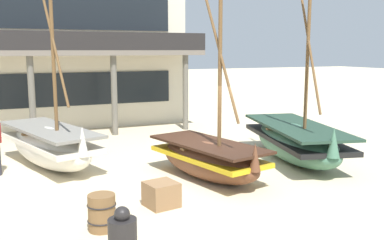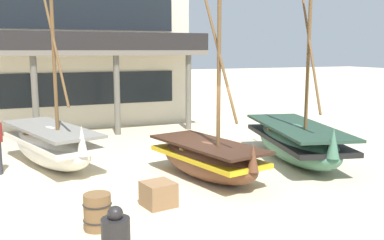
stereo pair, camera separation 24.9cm
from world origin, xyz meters
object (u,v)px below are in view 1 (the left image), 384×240
(fishing_boat_near_left, at_px, (296,141))
(cargo_crate, at_px, (161,194))
(wooden_barrel, at_px, (102,212))
(capstan_winch, at_px, (123,239))
(fishing_boat_centre_large, at_px, (50,145))
(fishing_boat_far_right, at_px, (208,158))
(harbor_building_main, at_px, (57,51))

(fishing_boat_near_left, bearing_deg, cargo_crate, -158.11)
(wooden_barrel, bearing_deg, capstan_winch, -87.89)
(fishing_boat_near_left, distance_m, fishing_boat_centre_large, 7.37)
(wooden_barrel, xyz_separation_m, cargo_crate, (1.47, 0.74, -0.08))
(capstan_winch, bearing_deg, fishing_boat_centre_large, 93.52)
(fishing_boat_centre_large, height_order, fishing_boat_far_right, fishing_boat_centre_large)
(fishing_boat_far_right, relative_size, harbor_building_main, 0.45)
(fishing_boat_near_left, relative_size, wooden_barrel, 8.17)
(capstan_winch, bearing_deg, fishing_boat_far_right, 47.04)
(fishing_boat_centre_large, relative_size, cargo_crate, 8.60)
(fishing_boat_near_left, xyz_separation_m, fishing_boat_centre_large, (-6.98, 2.35, 0.02))
(fishing_boat_centre_large, bearing_deg, wooden_barrel, -86.12)
(fishing_boat_near_left, relative_size, fishing_boat_centre_large, 1.02)
(cargo_crate, bearing_deg, wooden_barrel, -153.13)
(wooden_barrel, distance_m, harbor_building_main, 14.07)
(fishing_boat_near_left, height_order, capstan_winch, fishing_boat_near_left)
(wooden_barrel, bearing_deg, fishing_boat_far_right, 33.67)
(fishing_boat_far_right, xyz_separation_m, wooden_barrel, (-3.35, -2.23, -0.20))
(wooden_barrel, bearing_deg, harbor_building_main, 85.68)
(capstan_winch, height_order, wooden_barrel, capstan_winch)
(cargo_crate, bearing_deg, capstan_winch, -124.65)
(wooden_barrel, bearing_deg, fishing_boat_centre_large, 93.88)
(harbor_building_main, bearing_deg, wooden_barrel, -94.32)
(fishing_boat_far_right, bearing_deg, fishing_boat_centre_large, 141.51)
(fishing_boat_centre_large, xyz_separation_m, capstan_winch, (0.40, -6.48, -0.30))
(fishing_boat_centre_large, relative_size, capstan_winch, 6.19)
(fishing_boat_near_left, bearing_deg, wooden_barrel, -156.97)
(fishing_boat_centre_large, xyz_separation_m, wooden_barrel, (0.35, -5.17, -0.30))
(fishing_boat_centre_large, xyz_separation_m, fishing_boat_far_right, (3.70, -2.94, -0.10))
(fishing_boat_far_right, distance_m, harbor_building_main, 12.04)
(fishing_boat_near_left, distance_m, capstan_winch, 7.77)
(fishing_boat_centre_large, distance_m, cargo_crate, 4.80)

